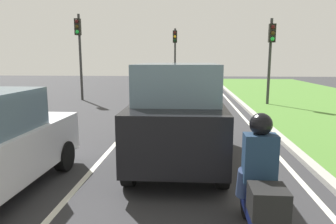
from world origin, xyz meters
TOP-DOWN VIEW (x-y plane):
  - ground_plane at (0.00, 14.00)m, footprint 60.00×60.00m
  - lane_line_center at (-0.70, 14.00)m, footprint 0.12×32.00m
  - lane_line_right_edge at (3.60, 14.00)m, footprint 0.12×32.00m
  - curb_right at (4.10, 14.00)m, footprint 0.24×48.00m
  - car_suv_ahead at (1.13, 8.55)m, footprint 2.00×4.51m
  - motorcycle at (2.27, 5.23)m, footprint 0.40×1.90m
  - rider_person at (2.27, 5.28)m, footprint 0.50×0.40m
  - traffic_light_near_right at (5.41, 17.68)m, footprint 0.32×0.50m
  - traffic_light_overhead_left at (-4.90, 18.97)m, footprint 0.32×0.50m
  - traffic_light_far_median at (0.19, 25.52)m, footprint 0.32×0.50m

SIDE VIEW (x-z plane):
  - ground_plane at x=0.00m, z-range 0.00..0.00m
  - lane_line_center at x=-0.70m, z-range 0.00..0.01m
  - lane_line_right_edge at x=3.60m, z-range 0.00..0.01m
  - curb_right at x=4.10m, z-range 0.00..0.12m
  - motorcycle at x=2.27m, z-range 0.07..1.08m
  - car_suv_ahead at x=1.13m, z-range 0.03..2.31m
  - rider_person at x=2.27m, z-range 0.61..1.77m
  - traffic_light_near_right at x=5.41m, z-range 0.75..5.12m
  - traffic_light_far_median at x=0.19m, z-range 0.86..5.49m
  - traffic_light_overhead_left at x=-4.90m, z-range 0.84..5.69m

